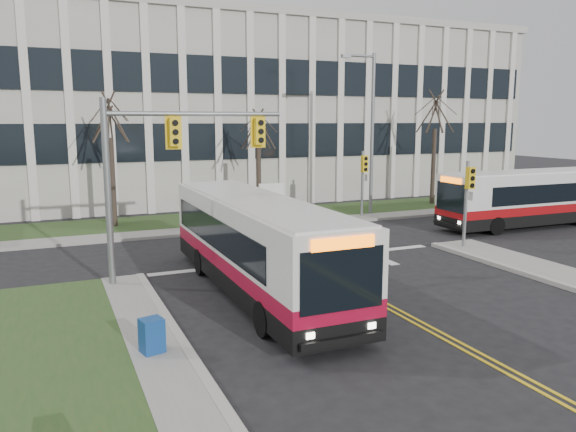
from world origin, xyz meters
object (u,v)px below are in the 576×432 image
Objects in this scene: bus_cross at (533,199)px; bus_main at (257,247)px; directory_sign at (272,198)px; newspaper_box_blue at (152,338)px; streetlight at (370,125)px.

bus_main is at bearing -72.99° from bus_cross.
directory_sign reaches higher than newspaper_box_blue.
newspaper_box_blue is (-15.12, -15.20, -4.72)m from streetlight.
bus_main reaches higher than newspaper_box_blue.
bus_cross is at bearing -33.43° from directory_sign.
streetlight is 0.82× the size of bus_main.
directory_sign is at bearing 46.14° from newspaper_box_blue.
bus_main is at bearing -134.17° from streetlight.
directory_sign is 0.18× the size of bus_main.
bus_cross is at bearing 8.89° from newspaper_box_blue.
bus_cross is at bearing 16.60° from bus_main.
streetlight is at bearing 31.45° from newspaper_box_blue.
bus_cross reaches higher than newspaper_box_blue.
streetlight is at bearing -13.23° from directory_sign.
streetlight is 0.86× the size of bus_cross.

